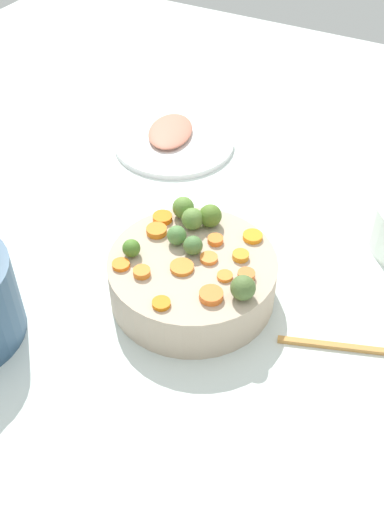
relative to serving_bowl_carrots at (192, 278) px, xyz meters
The scene contains 24 objects.
tabletop 0.05m from the serving_bowl_carrots, behind, with size 2.40×2.40×0.02m, color silver.
serving_bowl_carrots is the anchor object (origin of this frame).
carrot_slice_0 0.13m from the serving_bowl_carrots, 33.28° to the right, with size 0.03×0.03×0.01m, color orange.
carrot_slice_1 0.05m from the serving_bowl_carrots, 58.35° to the right, with size 0.03×0.03×0.01m, color orange.
carrot_slice_2 0.10m from the serving_bowl_carrots, 70.03° to the left, with size 0.04×0.04×0.01m, color orange.
carrot_slice_3 0.12m from the serving_bowl_carrots, behind, with size 0.03×0.03×0.01m, color orange.
carrot_slice_4 0.12m from the serving_bowl_carrots, 125.45° to the left, with size 0.03×0.03×0.01m, color orange.
carrot_slice_5 0.13m from the serving_bowl_carrots, 55.10° to the left, with size 0.03×0.03×0.01m, color orange.
carrot_slice_6 0.10m from the serving_bowl_carrots, 140.78° to the left, with size 0.03×0.03×0.01m, color orange.
carrot_slice_7 0.05m from the serving_bowl_carrots, 168.61° to the left, with size 0.04×0.04×0.01m, color orange.
carrot_slice_8 0.09m from the serving_bowl_carrots, 57.13° to the right, with size 0.03×0.03×0.01m, color orange.
carrot_slice_9 0.10m from the serving_bowl_carrots, 132.17° to the right, with size 0.04×0.04×0.01m, color orange.
carrot_slice_10 0.08m from the serving_bowl_carrots, 12.37° to the right, with size 0.03×0.03×0.01m, color orange.
carrot_slice_11 0.08m from the serving_bowl_carrots, 100.70° to the right, with size 0.03×0.03×0.01m, color orange.
carrot_slice_12 0.11m from the serving_bowl_carrots, 86.57° to the right, with size 0.03×0.03×0.01m, color orange.
brussels_sprout_0 0.13m from the serving_bowl_carrots, 107.93° to the right, with size 0.04×0.04×0.04m, color #4F6B34.
brussels_sprout_1 0.11m from the serving_bowl_carrots, ahead, with size 0.04×0.04×0.04m, color #517427.
brussels_sprout_2 0.12m from the serving_bowl_carrots, 110.91° to the left, with size 0.03×0.03×0.03m, color #487928.
brussels_sprout_3 0.13m from the serving_bowl_carrots, 36.19° to the left, with size 0.04×0.04×0.04m, color #5B8435.
brussels_sprout_4 0.08m from the serving_bowl_carrots, 58.89° to the left, with size 0.03×0.03×0.03m, color #518241.
brussels_sprout_5 0.06m from the serving_bowl_carrots, 23.49° to the left, with size 0.03×0.03×0.03m, color #4C783C.
brussels_sprout_6 0.10m from the serving_bowl_carrots, 28.00° to the left, with size 0.04×0.04×0.04m, color olive.
ham_plate 0.48m from the serving_bowl_carrots, 33.55° to the left, with size 0.28×0.28×0.01m, color white.
ham_slice_main 0.51m from the serving_bowl_carrots, 34.29° to the left, with size 0.16×0.10×0.02m, color #C8775F.
Camera 1 is at (-0.62, -0.34, 0.78)m, focal length 41.95 mm.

